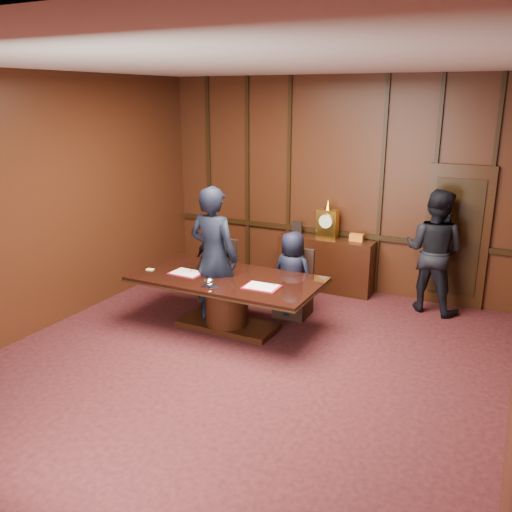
# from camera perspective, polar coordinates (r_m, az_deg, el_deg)

# --- Properties ---
(room) EXTENTS (7.00, 7.04, 3.50)m
(room) POSITION_cam_1_polar(r_m,az_deg,el_deg) (6.08, -1.58, 2.73)
(room) COLOR black
(room) RESTS_ON ground
(sideboard) EXTENTS (1.60, 0.45, 1.54)m
(sideboard) POSITION_cam_1_polar(r_m,az_deg,el_deg) (9.20, 7.39, -0.60)
(sideboard) COLOR black
(sideboard) RESTS_ON ground
(conference_table) EXTENTS (2.62, 1.32, 0.76)m
(conference_table) POSITION_cam_1_polar(r_m,az_deg,el_deg) (7.59, -3.10, -4.02)
(conference_table) COLOR black
(conference_table) RESTS_ON ground
(folder_left) EXTENTS (0.48, 0.35, 0.02)m
(folder_left) POSITION_cam_1_polar(r_m,az_deg,el_deg) (7.71, -7.30, -1.78)
(folder_left) COLOR maroon
(folder_left) RESTS_ON conference_table
(folder_right) EXTENTS (0.47, 0.35, 0.02)m
(folder_right) POSITION_cam_1_polar(r_m,az_deg,el_deg) (7.10, 0.60, -3.26)
(folder_right) COLOR maroon
(folder_right) RESTS_ON conference_table
(inkstand) EXTENTS (0.20, 0.14, 0.12)m
(inkstand) POSITION_cam_1_polar(r_m,az_deg,el_deg) (7.13, -4.94, -2.85)
(inkstand) COLOR white
(inkstand) RESTS_ON conference_table
(notepad) EXTENTS (0.11, 0.08, 0.01)m
(notepad) POSITION_cam_1_polar(r_m,az_deg,el_deg) (7.95, -11.09, -1.40)
(notepad) COLOR #FBF57B
(notepad) RESTS_ON conference_table
(chair_left) EXTENTS (0.51, 0.51, 0.99)m
(chair_left) POSITION_cam_1_polar(r_m,az_deg,el_deg) (8.69, -3.92, -2.86)
(chair_left) COLOR black
(chair_left) RESTS_ON ground
(chair_right) EXTENTS (0.49, 0.49, 0.99)m
(chair_right) POSITION_cam_1_polar(r_m,az_deg,el_deg) (8.14, 3.99, -4.23)
(chair_right) COLOR black
(chair_right) RESTS_ON ground
(signatory_left) EXTENTS (0.80, 0.40, 1.32)m
(signatory_left) POSITION_cam_1_polar(r_m,az_deg,el_deg) (8.51, -4.24, -0.69)
(signatory_left) COLOR black
(signatory_left) RESTS_ON ground
(signatory_right) EXTENTS (0.68, 0.48, 1.30)m
(signatory_right) POSITION_cam_1_polar(r_m,az_deg,el_deg) (7.95, 3.83, -1.99)
(signatory_right) COLOR black
(signatory_right) RESTS_ON ground
(witness_left) EXTENTS (0.74, 0.50, 2.01)m
(witness_left) POSITION_cam_1_polar(r_m,az_deg,el_deg) (7.60, -4.48, -0.10)
(witness_left) COLOR black
(witness_left) RESTS_ON ground
(witness_right) EXTENTS (1.05, 0.90, 1.87)m
(witness_right) POSITION_cam_1_polar(r_m,az_deg,el_deg) (8.53, 18.25, 0.48)
(witness_right) COLOR black
(witness_right) RESTS_ON ground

